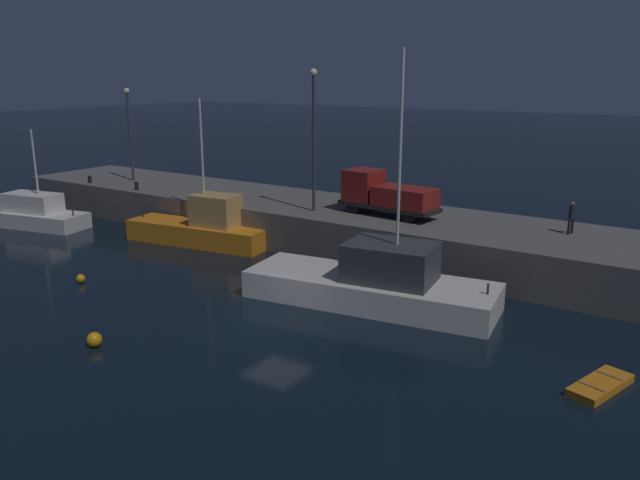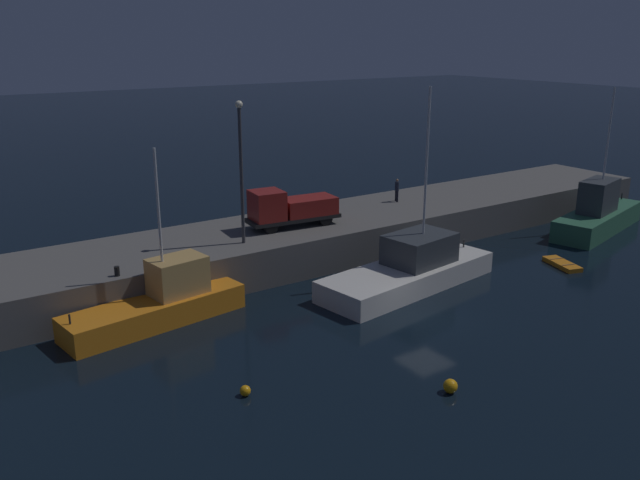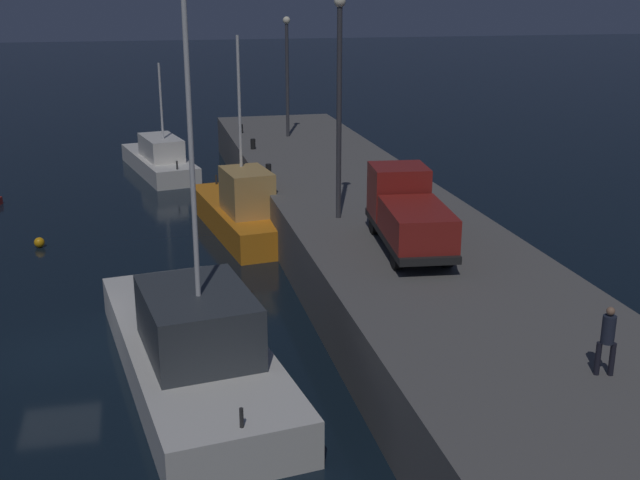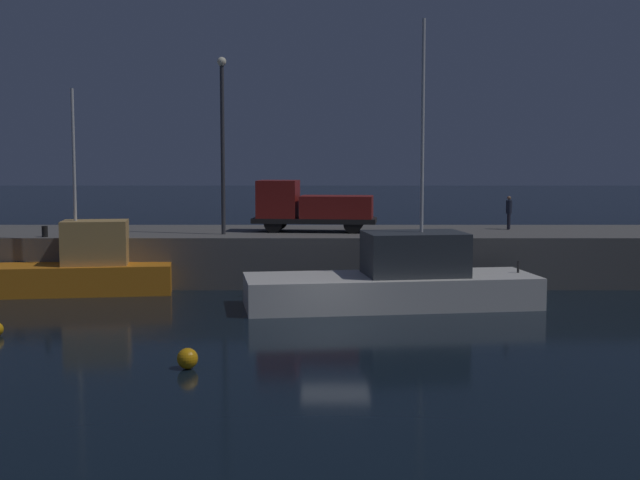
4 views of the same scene
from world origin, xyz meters
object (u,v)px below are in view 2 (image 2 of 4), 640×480
(mooring_buoy_mid, at_px, (245,391))
(utility_truck, at_px, (290,208))
(fishing_boat_blue, at_px, (411,269))
(bollard_central, at_px, (117,271))
(dinghy_orange_near, at_px, (562,264))
(mooring_buoy_near, at_px, (450,386))
(lamp_post_east, at_px, (241,162))
(fishing_trawler_red, at_px, (161,303))
(fishing_boat_orange, at_px, (598,215))
(dockworker, at_px, (397,189))

(mooring_buoy_mid, relative_size, utility_truck, 0.07)
(fishing_boat_blue, height_order, mooring_buoy_mid, fishing_boat_blue)
(utility_truck, bearing_deg, bollard_central, -166.76)
(dinghy_orange_near, height_order, mooring_buoy_mid, mooring_buoy_mid)
(mooring_buoy_mid, distance_m, utility_truck, 17.67)
(mooring_buoy_near, distance_m, utility_truck, 18.90)
(fishing_boat_blue, distance_m, mooring_buoy_near, 12.65)
(lamp_post_east, height_order, bollard_central, lamp_post_east)
(fishing_boat_blue, relative_size, dinghy_orange_near, 4.08)
(fishing_trawler_red, relative_size, utility_truck, 1.57)
(fishing_trawler_red, relative_size, fishing_boat_orange, 0.88)
(fishing_boat_orange, bearing_deg, fishing_boat_blue, -177.72)
(fishing_boat_orange, height_order, mooring_buoy_near, fishing_boat_orange)
(fishing_boat_orange, height_order, mooring_buoy_mid, fishing_boat_orange)
(mooring_buoy_near, relative_size, lamp_post_east, 0.07)
(dinghy_orange_near, relative_size, lamp_post_east, 0.36)
(dinghy_orange_near, bearing_deg, utility_truck, 143.01)
(fishing_trawler_red, height_order, lamp_post_east, lamp_post_east)
(lamp_post_east, relative_size, bollard_central, 16.33)
(lamp_post_east, bearing_deg, dinghy_orange_near, -26.76)
(dockworker, bearing_deg, bollard_central, -169.27)
(fishing_trawler_red, xyz_separation_m, fishing_boat_orange, (34.01, -2.51, 0.23))
(fishing_trawler_red, bearing_deg, dinghy_orange_near, -13.97)
(dinghy_orange_near, bearing_deg, fishing_boat_blue, 164.53)
(mooring_buoy_mid, bearing_deg, fishing_boat_orange, 11.10)
(fishing_trawler_red, bearing_deg, fishing_boat_orange, -4.22)
(fishing_trawler_red, relative_size, mooring_buoy_mid, 21.33)
(fishing_boat_blue, distance_m, lamp_post_east, 11.90)
(fishing_trawler_red, distance_m, fishing_boat_orange, 34.11)
(mooring_buoy_mid, height_order, lamp_post_east, lamp_post_east)
(fishing_boat_orange, xyz_separation_m, dinghy_orange_near, (-9.06, -3.70, -1.17))
(lamp_post_east, bearing_deg, mooring_buoy_near, -87.18)
(lamp_post_east, bearing_deg, fishing_boat_blue, -39.02)
(fishing_boat_blue, relative_size, utility_truck, 1.95)
(mooring_buoy_near, height_order, lamp_post_east, lamp_post_east)
(fishing_boat_orange, relative_size, mooring_buoy_mid, 24.13)
(utility_truck, bearing_deg, fishing_boat_blue, -64.74)
(lamp_post_east, distance_m, utility_truck, 5.73)
(dockworker, relative_size, bollard_central, 3.33)
(mooring_buoy_near, relative_size, mooring_buoy_mid, 1.32)
(dinghy_orange_near, distance_m, lamp_post_east, 21.83)
(fishing_trawler_red, bearing_deg, mooring_buoy_mid, -89.47)
(fishing_boat_orange, height_order, utility_truck, fishing_boat_orange)
(fishing_boat_orange, relative_size, dinghy_orange_near, 3.70)
(mooring_buoy_mid, height_order, dockworker, dockworker)
(mooring_buoy_mid, bearing_deg, lamp_post_east, 62.12)
(fishing_trawler_red, xyz_separation_m, fishing_boat_blue, (14.40, -3.29, -0.03))
(fishing_trawler_red, height_order, utility_truck, fishing_trawler_red)
(mooring_buoy_mid, relative_size, lamp_post_east, 0.05)
(utility_truck, relative_size, dockworker, 3.66)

